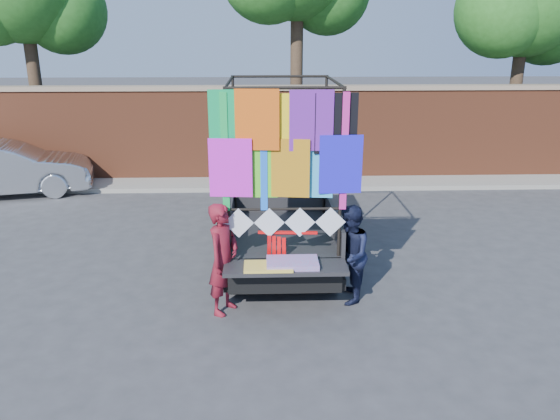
{
  "coord_description": "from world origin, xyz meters",
  "views": [
    {
      "loc": [
        -0.03,
        -8.01,
        3.96
      ],
      "look_at": [
        0.24,
        -0.19,
        1.41
      ],
      "focal_mm": 35.0,
      "sensor_mm": 36.0,
      "label": 1
    }
  ],
  "objects_px": {
    "pickup_truck": "(279,204)",
    "sedan": "(5,169)",
    "woman": "(223,259)",
    "man": "(349,255)"
  },
  "relations": [
    {
      "from": "pickup_truck",
      "to": "man",
      "type": "relative_size",
      "value": 3.41
    },
    {
      "from": "sedan",
      "to": "man",
      "type": "distance_m",
      "value": 9.89
    },
    {
      "from": "pickup_truck",
      "to": "woman",
      "type": "bearing_deg",
      "value": -108.46
    },
    {
      "from": "pickup_truck",
      "to": "man",
      "type": "xyz_separation_m",
      "value": [
        0.99,
        -2.4,
        -0.07
      ]
    },
    {
      "from": "man",
      "to": "sedan",
      "type": "bearing_deg",
      "value": -122.44
    },
    {
      "from": "man",
      "to": "pickup_truck",
      "type": "bearing_deg",
      "value": -152.23
    },
    {
      "from": "pickup_truck",
      "to": "sedan",
      "type": "xyz_separation_m",
      "value": [
        -6.82,
        3.67,
        -0.14
      ]
    },
    {
      "from": "woman",
      "to": "pickup_truck",
      "type": "bearing_deg",
      "value": 8.21
    },
    {
      "from": "sedan",
      "to": "man",
      "type": "height_order",
      "value": "man"
    },
    {
      "from": "pickup_truck",
      "to": "sedan",
      "type": "distance_m",
      "value": 7.75
    }
  ]
}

